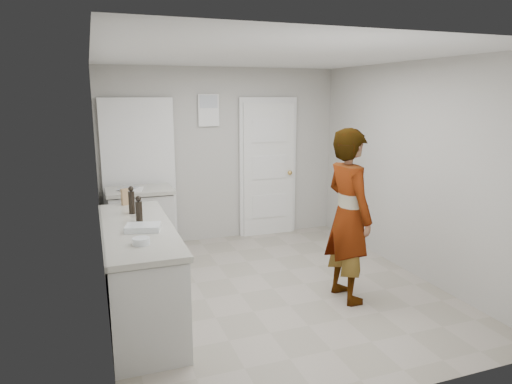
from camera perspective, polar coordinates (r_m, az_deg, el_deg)
name	(u,v)px	position (r m, az deg, el deg)	size (l,w,h in m)	color
ground	(273,288)	(5.20, 2.14, -11.96)	(4.00, 4.00, 0.00)	gray
room_shell	(212,172)	(6.64, -5.52, 2.56)	(4.00, 4.00, 4.00)	#AFADA6
main_counter	(140,276)	(4.54, -14.33, -10.19)	(0.64, 1.96, 0.93)	silver
side_counter	(141,226)	(6.21, -14.15, -4.09)	(0.84, 0.61, 0.93)	silver
person	(348,216)	(4.78, 11.48, -2.93)	(0.66, 0.43, 1.80)	silver
cake_mix_box	(127,197)	(5.23, -15.88, -0.57)	(0.11, 0.05, 0.18)	#9B704D
spice_jar	(139,212)	(4.72, -14.42, -2.49)	(0.05, 0.05, 0.07)	tan
oil_cruet_a	(139,210)	(4.48, -14.43, -2.15)	(0.06, 0.06, 0.26)	black
oil_cruet_b	(132,201)	(4.81, -15.29, -1.04)	(0.06, 0.06, 0.29)	black
baking_dish	(143,228)	(4.22, -13.95, -4.36)	(0.34, 0.28, 0.05)	silver
egg_bowl	(141,241)	(3.84, -14.16, -5.97)	(0.14, 0.14, 0.05)	silver
papers	(133,190)	(6.03, -15.08, 0.30)	(0.23, 0.30, 0.01)	white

